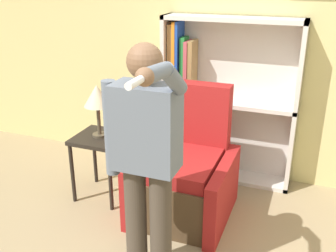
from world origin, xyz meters
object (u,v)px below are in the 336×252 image
(armchair, at_px, (186,176))
(person_standing, at_px, (146,156))
(bookcase, at_px, (212,103))
(side_table, at_px, (101,147))
(table_lamp, at_px, (97,98))

(armchair, distance_m, person_standing, 1.07)
(armchair, xyz_separation_m, person_standing, (0.01, -0.88, 0.60))
(bookcase, relative_size, armchair, 1.47)
(side_table, xyz_separation_m, table_lamp, (0.00, -0.00, 0.48))
(armchair, height_order, person_standing, person_standing)
(bookcase, xyz_separation_m, table_lamp, (-0.84, -0.81, 0.20))
(bookcase, relative_size, side_table, 2.66)
(armchair, bearing_deg, table_lamp, -177.87)
(armchair, distance_m, side_table, 0.85)
(bookcase, xyz_separation_m, person_standing, (0.01, -1.66, 0.16))
(person_standing, bearing_deg, side_table, 134.99)
(person_standing, bearing_deg, armchair, 90.93)
(armchair, xyz_separation_m, side_table, (-0.83, -0.03, 0.16))
(armchair, xyz_separation_m, table_lamp, (-0.83, -0.03, 0.64))
(side_table, bearing_deg, bookcase, 43.87)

